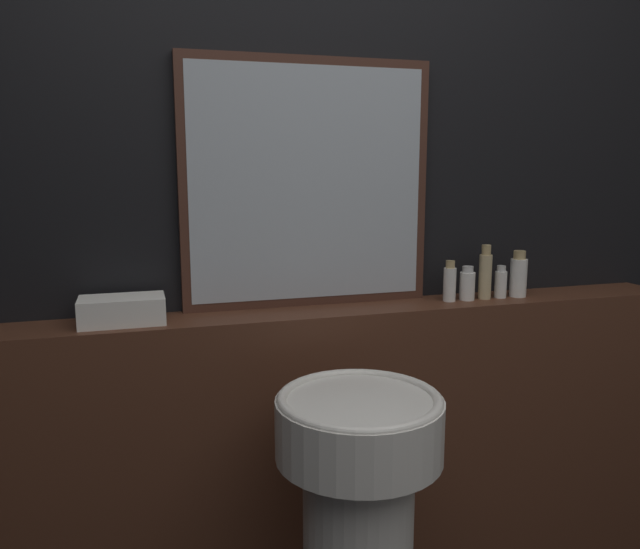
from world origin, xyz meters
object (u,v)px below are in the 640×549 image
(conditioner_bottle, at_px, (467,284))
(lotion_bottle, at_px, (485,274))
(towel_stack, at_px, (122,310))
(mirror, at_px, (308,184))
(pedestal_sink, at_px, (358,540))
(hand_soap_bottle, at_px, (518,275))
(shampoo_bottle, at_px, (450,282))
(body_wash_bottle, at_px, (501,283))

(conditioner_bottle, bearing_deg, lotion_bottle, 0.00)
(towel_stack, bearing_deg, mirror, 8.07)
(pedestal_sink, distance_m, lotion_bottle, 0.88)
(lotion_bottle, bearing_deg, towel_stack, -180.00)
(mirror, bearing_deg, lotion_bottle, -7.77)
(pedestal_sink, height_order, mirror, mirror)
(towel_stack, distance_m, conditioner_bottle, 1.02)
(conditioner_bottle, bearing_deg, pedestal_sink, -140.64)
(mirror, relative_size, towel_stack, 3.37)
(hand_soap_bottle, bearing_deg, mirror, 173.60)
(pedestal_sink, xyz_separation_m, lotion_bottle, (0.56, 0.41, 0.54))
(shampoo_bottle, xyz_separation_m, body_wash_bottle, (0.18, -0.00, -0.01))
(pedestal_sink, distance_m, shampoo_bottle, 0.80)
(shampoo_bottle, height_order, hand_soap_bottle, hand_soap_bottle)
(towel_stack, relative_size, lotion_bottle, 1.29)
(body_wash_bottle, bearing_deg, lotion_bottle, 180.00)
(lotion_bottle, bearing_deg, pedestal_sink, -143.82)
(conditioner_bottle, bearing_deg, hand_soap_bottle, -0.00)
(pedestal_sink, distance_m, towel_stack, 0.83)
(body_wash_bottle, bearing_deg, conditioner_bottle, 180.00)
(towel_stack, xyz_separation_m, conditioner_bottle, (1.02, 0.00, 0.01))
(mirror, relative_size, body_wash_bottle, 7.24)
(pedestal_sink, height_order, shampoo_bottle, shampoo_bottle)
(lotion_bottle, height_order, hand_soap_bottle, lotion_bottle)
(body_wash_bottle, distance_m, hand_soap_bottle, 0.07)
(pedestal_sink, bearing_deg, mirror, 88.36)
(mirror, xyz_separation_m, lotion_bottle, (0.55, -0.07, -0.28))
(mirror, relative_size, shampoo_bottle, 5.87)
(mirror, distance_m, hand_soap_bottle, 0.73)
(hand_soap_bottle, bearing_deg, shampoo_bottle, 180.00)
(conditioner_bottle, bearing_deg, shampoo_bottle, 180.00)
(mirror, xyz_separation_m, hand_soap_bottle, (0.67, -0.07, -0.29))
(body_wash_bottle, bearing_deg, hand_soap_bottle, -0.00)
(shampoo_bottle, bearing_deg, pedestal_sink, -136.99)
(lotion_bottle, bearing_deg, shampoo_bottle, 180.00)
(lotion_bottle, distance_m, hand_soap_bottle, 0.12)
(towel_stack, xyz_separation_m, shampoo_bottle, (0.96, 0.00, 0.02))
(body_wash_bottle, bearing_deg, towel_stack, 180.00)
(conditioner_bottle, distance_m, lotion_bottle, 0.07)
(body_wash_bottle, bearing_deg, mirror, 172.95)
(towel_stack, height_order, conditioner_bottle, conditioner_bottle)
(conditioner_bottle, height_order, body_wash_bottle, conditioner_bottle)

